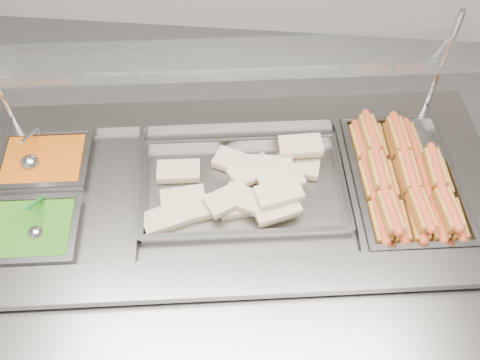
# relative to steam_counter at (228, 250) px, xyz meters

# --- Properties ---
(steam_counter) EXTENTS (1.94, 1.06, 0.88)m
(steam_counter) POSITION_rel_steam_counter_xyz_m (0.00, 0.00, 0.00)
(steam_counter) COLOR gray
(steam_counter) RESTS_ON ground
(tray_rail) EXTENTS (1.78, 0.60, 0.05)m
(tray_rail) POSITION_rel_steam_counter_xyz_m (0.07, -0.50, 0.39)
(tray_rail) COLOR slate
(tray_rail) RESTS_ON steam_counter
(sneeze_guard) EXTENTS (1.64, 0.51, 0.43)m
(sneeze_guard) POSITION_rel_steam_counter_xyz_m (-0.03, 0.21, 0.80)
(sneeze_guard) COLOR silver
(sneeze_guard) RESTS_ON steam_counter
(pan_hotdogs) EXTENTS (0.41, 0.58, 0.10)m
(pan_hotdogs) POSITION_rel_steam_counter_xyz_m (0.61, 0.09, 0.40)
(pan_hotdogs) COLOR gray
(pan_hotdogs) RESTS_ON steam_counter
(pan_wraps) EXTENTS (0.72, 0.48, 0.07)m
(pan_wraps) POSITION_rel_steam_counter_xyz_m (0.06, 0.01, 0.42)
(pan_wraps) COLOR gray
(pan_wraps) RESTS_ON steam_counter
(pan_beans) EXTENTS (0.32, 0.27, 0.10)m
(pan_beans) POSITION_rel_steam_counter_xyz_m (-0.65, 0.05, 0.40)
(pan_beans) COLOR gray
(pan_beans) RESTS_ON steam_counter
(pan_peas) EXTENTS (0.32, 0.27, 0.10)m
(pan_peas) POSITION_rel_steam_counter_xyz_m (-0.61, -0.23, 0.40)
(pan_peas) COLOR gray
(pan_peas) RESTS_ON steam_counter
(hotdogs_in_buns) EXTENTS (0.36, 0.53, 0.12)m
(hotdogs_in_buns) POSITION_rel_steam_counter_xyz_m (0.60, 0.07, 0.45)
(hotdogs_in_buns) COLOR #AE6B24
(hotdogs_in_buns) RESTS_ON pan_hotdogs
(tortilla_wraps) EXTENTS (0.59, 0.42, 0.10)m
(tortilla_wraps) POSITION_rel_steam_counter_xyz_m (0.06, -0.00, 0.45)
(tortilla_wraps) COLOR beige
(tortilla_wraps) RESTS_ON pan_wraps
(ladle) EXTENTS (0.07, 0.19, 0.15)m
(ladle) POSITION_rel_steam_counter_xyz_m (-0.68, 0.03, 0.45)
(ladle) COLOR #A9A8AD
(ladle) RESTS_ON pan_beans
(serving_spoon) EXTENTS (0.06, 0.17, 0.14)m
(serving_spoon) POSITION_rel_steam_counter_xyz_m (-0.58, -0.23, 0.45)
(serving_spoon) COLOR #A9A8AD
(serving_spoon) RESTS_ON pan_peas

